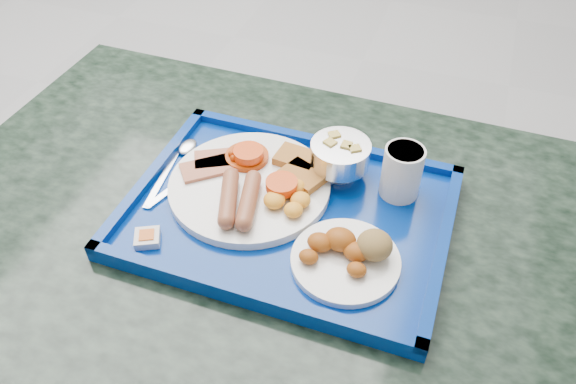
# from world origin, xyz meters

# --- Properties ---
(floor) EXTENTS (6.00, 6.00, 0.00)m
(floor) POSITION_xyz_m (0.00, 0.00, 0.00)
(floor) COLOR gray
(floor) RESTS_ON ground
(table) EXTENTS (1.20, 0.81, 0.74)m
(table) POSITION_xyz_m (0.89, -1.11, 0.55)
(table) COLOR slate
(table) RESTS_ON floor
(tray) EXTENTS (0.50, 0.37, 0.03)m
(tray) POSITION_xyz_m (0.90, -1.08, 0.75)
(tray) COLOR navy
(tray) RESTS_ON table
(main_plate) EXTENTS (0.26, 0.26, 0.04)m
(main_plate) POSITION_xyz_m (0.84, -1.06, 0.77)
(main_plate) COLOR white
(main_plate) RESTS_ON tray
(bread_plate) EXTENTS (0.16, 0.16, 0.05)m
(bread_plate) POSITION_xyz_m (1.02, -1.15, 0.77)
(bread_plate) COLOR white
(bread_plate) RESTS_ON tray
(fruit_bowl) EXTENTS (0.10, 0.10, 0.07)m
(fruit_bowl) POSITION_xyz_m (0.96, -0.98, 0.80)
(fruit_bowl) COLOR silver
(fruit_bowl) RESTS_ON tray
(juice_cup) EXTENTS (0.06, 0.06, 0.09)m
(juice_cup) POSITION_xyz_m (1.06, -0.98, 0.80)
(juice_cup) COLOR silver
(juice_cup) RESTS_ON tray
(spoon) EXTENTS (0.08, 0.18, 0.01)m
(spoon) POSITION_xyz_m (0.69, -1.02, 0.76)
(spoon) COLOR silver
(spoon) RESTS_ON tray
(knife) EXTENTS (0.03, 0.16, 0.00)m
(knife) POSITION_xyz_m (0.68, -1.08, 0.76)
(knife) COLOR silver
(knife) RESTS_ON tray
(jam_packet) EXTENTS (0.05, 0.05, 0.01)m
(jam_packet) POSITION_xyz_m (0.73, -1.21, 0.76)
(jam_packet) COLOR silver
(jam_packet) RESTS_ON tray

